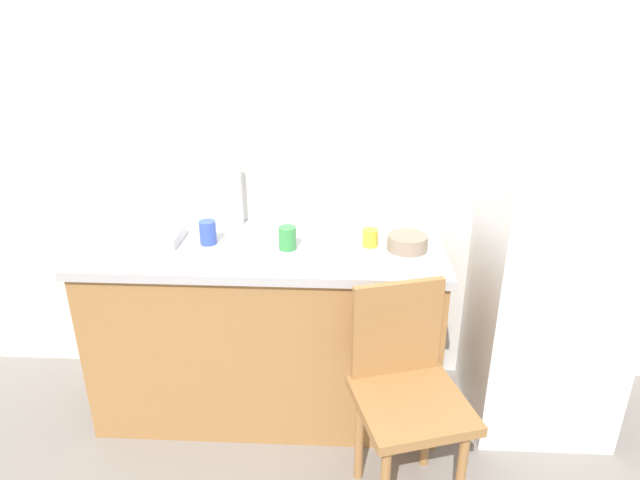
% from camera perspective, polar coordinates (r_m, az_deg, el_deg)
% --- Properties ---
extents(back_wall, '(4.80, 0.10, 2.46)m').
position_cam_1_polar(back_wall, '(2.67, -3.37, 9.82)').
color(back_wall, silver).
rests_on(back_wall, ground_plane).
extents(cabinet_base, '(1.55, 0.60, 0.82)m').
position_cam_1_polar(cabinet_base, '(2.68, -5.36, -9.35)').
color(cabinet_base, '#A87542').
rests_on(cabinet_base, ground_plane).
extents(countertop, '(1.59, 0.64, 0.04)m').
position_cam_1_polar(countertop, '(2.48, -5.72, -0.92)').
color(countertop, '#B7B7BC').
rests_on(countertop, cabinet_base).
extents(faucet, '(0.02, 0.02, 0.29)m').
position_cam_1_polar(faucet, '(2.67, -8.21, 4.57)').
color(faucet, '#B7B7BC').
rests_on(faucet, countertop).
extents(refrigerator, '(0.60, 0.59, 1.30)m').
position_cam_1_polar(refrigerator, '(2.70, 22.39, -5.11)').
color(refrigerator, white).
rests_on(refrigerator, ground_plane).
extents(chair, '(0.50, 0.50, 0.89)m').
position_cam_1_polar(chair, '(2.20, 8.86, -14.86)').
color(chair, '#A87542').
rests_on(chair, ground_plane).
extents(dish_tray, '(0.28, 0.20, 0.05)m').
position_cam_1_polar(dish_tray, '(2.60, -17.17, 0.35)').
color(dish_tray, white).
rests_on(dish_tray, countertop).
extents(terracotta_bowl, '(0.17, 0.17, 0.07)m').
position_cam_1_polar(terracotta_bowl, '(2.43, 9.00, -0.23)').
color(terracotta_bowl, gray).
rests_on(terracotta_bowl, countertop).
extents(cup_blue, '(0.07, 0.07, 0.11)m').
position_cam_1_polar(cup_blue, '(2.50, -11.49, 0.78)').
color(cup_blue, blue).
rests_on(cup_blue, countertop).
extents(cup_green, '(0.08, 0.08, 0.10)m').
position_cam_1_polar(cup_green, '(2.41, -3.37, 0.21)').
color(cup_green, green).
rests_on(cup_green, countertop).
extents(cup_yellow, '(0.07, 0.07, 0.08)m').
position_cam_1_polar(cup_yellow, '(2.44, 5.20, 0.25)').
color(cup_yellow, yellow).
rests_on(cup_yellow, countertop).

